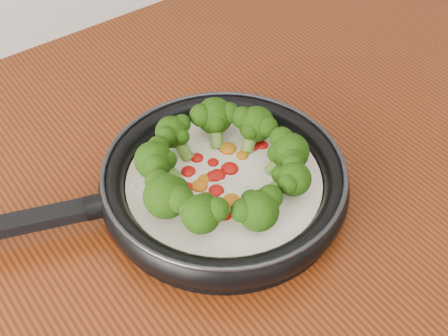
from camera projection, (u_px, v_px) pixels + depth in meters
skillet at (221, 180)px, 0.75m from camera, size 0.48×0.37×0.09m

